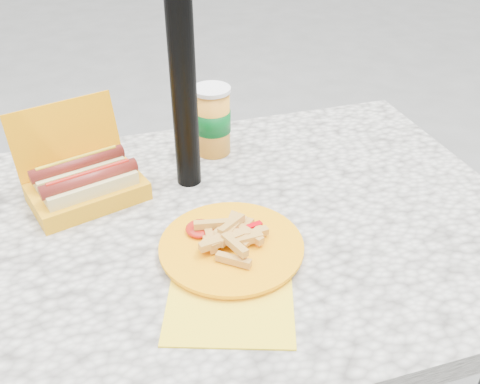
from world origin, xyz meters
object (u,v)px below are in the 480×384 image
object	(u,v)px
umbrella_pole	(179,12)
fries_plate	(230,248)
hotdog_box	(85,182)
soda_cup	(212,121)

from	to	relation	value
umbrella_pole	fries_plate	xyz separation A→B (m)	(0.02, -0.25, -0.34)
hotdog_box	soda_cup	distance (m)	0.31
hotdog_box	umbrella_pole	bearing A→B (deg)	-16.07
umbrella_pole	hotdog_box	bearing A→B (deg)	-179.56
fries_plate	soda_cup	size ratio (longest dim) A/B	2.31
umbrella_pole	soda_cup	xyz separation A→B (m)	(0.08, 0.11, -0.27)
hotdog_box	soda_cup	size ratio (longest dim) A/B	1.63
umbrella_pole	soda_cup	bearing A→B (deg)	52.83
hotdog_box	fries_plate	bearing A→B (deg)	-64.62
hotdog_box	soda_cup	world-z (taller)	hotdog_box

